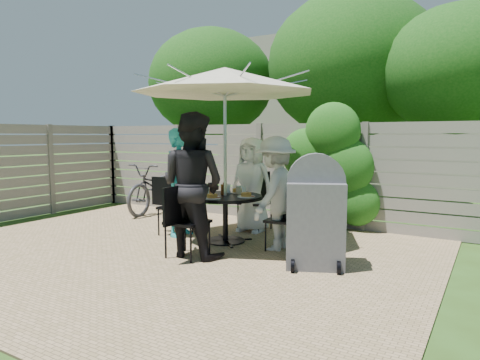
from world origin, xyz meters
The scene contains 22 objects.
backyard_envelope centered at (0.09, 10.29, 2.61)m, with size 60.00×60.00×5.00m.
patio_table centered at (0.42, 1.15, 0.51)m, with size 1.13×1.13×0.73m.
umbrella centered at (0.42, 1.15, 2.42)m, with size 2.75×2.75×2.61m.
chair_back centered at (0.40, 2.11, 0.30)m, with size 0.51×0.73×0.99m.
person_back centered at (0.40, 1.98, 0.80)m, with size 0.78×0.51×1.60m, color white.
chair_left centered at (-0.55, 1.13, 0.28)m, with size 0.70×0.50×0.95m.
person_left centered at (-0.41, 1.13, 0.87)m, with size 0.63×0.42×1.74m, color teal.
chair_front centered at (0.44, 0.18, 0.30)m, with size 0.48×0.72×0.99m.
person_front centered at (0.44, 0.32, 0.96)m, with size 0.94×0.73×1.93m, color black.
chair_right centered at (1.38, 1.17, 0.27)m, with size 0.66×0.46×0.89m.
person_right centered at (1.25, 1.16, 0.81)m, with size 1.04×0.60×1.62m, color beige.
plate_back centered at (0.41, 1.51, 0.75)m, with size 0.26×0.26×0.06m.
plate_left centered at (0.06, 1.14, 0.75)m, with size 0.26×0.26×0.06m.
plate_front centered at (0.43, 0.79, 0.75)m, with size 0.26×0.26×0.06m.
plate_right centered at (0.78, 1.15, 0.75)m, with size 0.26×0.26×0.06m.
glass_back centered at (0.31, 1.40, 0.80)m, with size 0.07×0.07×0.14m, color silver.
glass_left centered at (0.16, 1.04, 0.80)m, with size 0.07×0.07×0.14m, color silver.
glass_right centered at (0.68, 1.26, 0.80)m, with size 0.07×0.07×0.14m, color silver.
syrup_jug centered at (0.36, 1.20, 0.81)m, with size 0.09×0.09×0.16m, color #59280C.
coffee_cup centered at (0.51, 1.37, 0.79)m, with size 0.08×0.08×0.12m, color #C6B293.
bicycle centered at (-2.18, 2.60, 0.53)m, with size 0.70×2.00×1.05m, color #333338.
bbq_grill centered at (2.03, 0.69, 0.64)m, with size 0.85×0.76×1.41m.
Camera 1 is at (3.88, -4.20, 1.63)m, focal length 32.00 mm.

